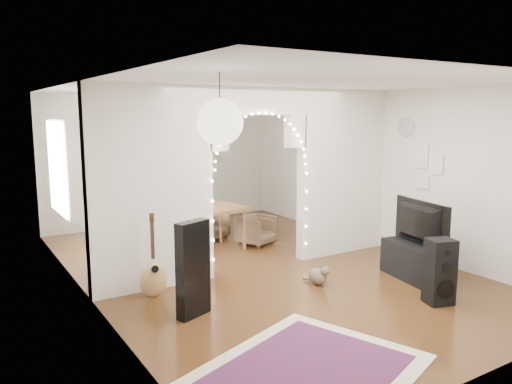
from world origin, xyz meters
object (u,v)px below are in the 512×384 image
media_console (413,262)px  bookcase (150,203)px  floor_speaker (440,272)px  dining_chair_left (210,225)px  acoustic_guitar (153,266)px  dining_table (209,212)px  dining_chair_right (257,230)px

media_console → bookcase: bookcase is taller
floor_speaker → bookcase: 5.13m
dining_chair_left → bookcase: bearing=141.7°
acoustic_guitar → bookcase: 2.85m
floor_speaker → dining_table: bearing=128.8°
media_console → dining_table: (-1.82, 2.78, 0.43)m
dining_chair_left → media_console: bearing=-87.1°
floor_speaker → dining_table: (-1.35, 3.58, 0.28)m
floor_speaker → dining_chair_left: size_ratio=1.42×
bookcase → dining_chair_right: bookcase is taller
acoustic_guitar → media_console: size_ratio=0.93×
media_console → dining_chair_left: bearing=122.5°
floor_speaker → bookcase: bearing=130.5°
acoustic_guitar → floor_speaker: bearing=-29.7°
media_console → dining_chair_right: 2.90m
floor_speaker → acoustic_guitar: bearing=162.6°
floor_speaker → dining_table: 3.84m
bookcase → dining_table: (0.60, -1.15, -0.04)m
dining_chair_right → floor_speaker: bearing=-104.4°
media_console → bookcase: (-2.41, 3.93, 0.47)m
dining_table → dining_chair_right: 1.03m
media_console → floor_speaker: bearing=-109.1°
acoustic_guitar → bookcase: bearing=76.2°
media_console → acoustic_guitar: bearing=170.4°
bookcase → dining_table: size_ratio=1.08×
media_console → dining_chair_left: 3.83m
floor_speaker → dining_table: size_ratio=0.61×
acoustic_guitar → dining_chair_left: size_ratio=1.62×
floor_speaker → dining_chair_right: 3.59m
acoustic_guitar → dining_chair_right: (2.49, 1.50, -0.15)m
dining_chair_left → dining_chair_right: dining_chair_left is taller
media_console → bookcase: size_ratio=0.69×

